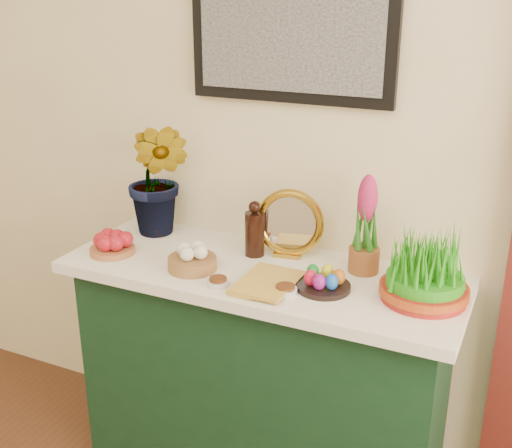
{
  "coord_description": "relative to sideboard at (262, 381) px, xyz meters",
  "views": [
    {
      "loc": [
        0.87,
        0.15,
        1.82
      ],
      "look_at": [
        0.02,
        1.95,
        1.07
      ],
      "focal_mm": 45.0,
      "sensor_mm": 36.0,
      "label": 1
    }
  ],
  "objects": [
    {
      "name": "wheatgrass_sabzeh",
      "position": [
        0.56,
        -0.0,
        0.56
      ],
      "size": [
        0.28,
        0.28,
        0.23
      ],
      "color": "maroon",
      "rests_on": "tablecloth"
    },
    {
      "name": "sideboard",
      "position": [
        0.0,
        0.0,
        0.0
      ],
      "size": [
        1.3,
        0.45,
        0.85
      ],
      "primitive_type": "cube",
      "color": "#13351D",
      "rests_on": "ground"
    },
    {
      "name": "spice_dish_left",
      "position": [
        -0.07,
        -0.19,
        0.48
      ],
      "size": [
        0.07,
        0.07,
        0.03
      ],
      "color": "silver",
      "rests_on": "tablecloth"
    },
    {
      "name": "egg_plate",
      "position": [
        0.25,
        -0.07,
        0.49
      ],
      "size": [
        0.18,
        0.18,
        0.07
      ],
      "color": "black",
      "rests_on": "tablecloth"
    },
    {
      "name": "vinegar_cruet",
      "position": [
        -0.07,
        0.09,
        0.56
      ],
      "size": [
        0.07,
        0.07,
        0.21
      ],
      "color": "black",
      "rests_on": "tablecloth"
    },
    {
      "name": "tablecloth",
      "position": [
        0.0,
        0.0,
        0.45
      ],
      "size": [
        1.4,
        0.55,
        0.04
      ],
      "primitive_type": "cube",
      "color": "white",
      "rests_on": "sideboard"
    },
    {
      "name": "book",
      "position": [
        -0.01,
        -0.12,
        0.48
      ],
      "size": [
        0.17,
        0.24,
        0.03
      ],
      "primitive_type": "imported",
      "rotation": [
        0.0,
        0.0,
        -0.02
      ],
      "color": "gold",
      "rests_on": "tablecloth"
    },
    {
      "name": "mirror",
      "position": [
        0.04,
        0.14,
        0.59
      ],
      "size": [
        0.26,
        0.1,
        0.25
      ],
      "color": "#B68C28",
      "rests_on": "tablecloth"
    },
    {
      "name": "apple_bowl",
      "position": [
        -0.55,
        -0.12,
        0.5
      ],
      "size": [
        0.21,
        0.21,
        0.08
      ],
      "color": "#A9653A",
      "rests_on": "tablecloth"
    },
    {
      "name": "spice_dish_right",
      "position": [
        0.15,
        -0.15,
        0.48
      ],
      "size": [
        0.08,
        0.08,
        0.03
      ],
      "color": "silver",
      "rests_on": "tablecloth"
    },
    {
      "name": "garlic_basket",
      "position": [
        -0.21,
        -0.11,
        0.5
      ],
      "size": [
        0.22,
        0.22,
        0.09
      ],
      "color": "olive",
      "rests_on": "tablecloth"
    },
    {
      "name": "hyacinth_green",
      "position": [
        -0.5,
        0.13,
        0.76
      ],
      "size": [
        0.3,
        0.26,
        0.6
      ],
      "primitive_type": "imported",
      "rotation": [
        0.0,
        0.0,
        0.02
      ],
      "color": "#26701B",
      "rests_on": "tablecloth"
    },
    {
      "name": "hyacinth_pink",
      "position": [
        0.33,
        0.12,
        0.62
      ],
      "size": [
        0.11,
        0.11,
        0.35
      ],
      "color": "#96552B",
      "rests_on": "tablecloth"
    }
  ]
}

